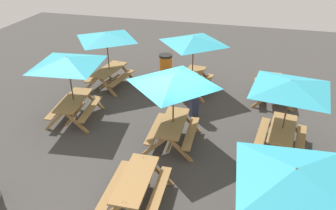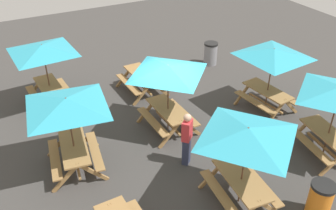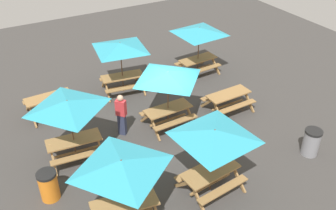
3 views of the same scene
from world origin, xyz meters
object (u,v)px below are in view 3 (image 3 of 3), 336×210
object	(u,v)px
picnic_table_3	(199,34)
person_standing	(121,114)
picnic_table_1	(168,79)
picnic_table_4	(49,101)
trash_bin_gray	(311,142)
picnic_table_0	(214,138)
picnic_table_2	(120,50)
trash_bin_orange	(49,185)
picnic_table_5	(122,169)
picnic_table_6	(68,109)
picnic_table_7	(228,98)

from	to	relation	value
picnic_table_3	person_standing	world-z (taller)	picnic_table_3
picnic_table_1	person_standing	world-z (taller)	picnic_table_1
picnic_table_4	trash_bin_gray	bearing A→B (deg)	-45.77
picnic_table_0	picnic_table_2	distance (m)	6.78
picnic_table_4	person_standing	world-z (taller)	person_standing
person_standing	picnic_table_4	bearing A→B (deg)	174.05
picnic_table_4	trash_bin_gray	distance (m)	9.92
trash_bin_gray	picnic_table_3	bearing A→B (deg)	91.13
picnic_table_4	trash_bin_orange	distance (m)	4.70
picnic_table_4	picnic_table_0	bearing A→B (deg)	-66.15
trash_bin_orange	picnic_table_2	bearing A→B (deg)	46.80
picnic_table_0	trash_bin_orange	xyz separation A→B (m)	(-4.36, 2.07, -1.49)
picnic_table_1	trash_bin_gray	xyz separation A→B (m)	(3.43, -3.87, -1.49)
trash_bin_orange	picnic_table_4	bearing A→B (deg)	75.47
picnic_table_5	picnic_table_6	world-z (taller)	same
picnic_table_2	picnic_table_7	bearing A→B (deg)	-39.46
trash_bin_gray	trash_bin_orange	size ratio (longest dim) A/B	1.00
picnic_table_6	trash_bin_gray	size ratio (longest dim) A/B	2.38
picnic_table_1	trash_bin_gray	world-z (taller)	picnic_table_1
picnic_table_3	picnic_table_4	distance (m)	7.16
picnic_table_0	picnic_table_3	world-z (taller)	same
picnic_table_3	picnic_table_4	world-z (taller)	picnic_table_3
picnic_table_4	picnic_table_5	bearing A→B (deg)	-88.15
picnic_table_0	person_standing	bearing A→B (deg)	101.32
picnic_table_0	picnic_table_1	bearing A→B (deg)	75.75
trash_bin_gray	person_standing	bearing A→B (deg)	140.96
picnic_table_2	picnic_table_3	xyz separation A→B (m)	(3.77, -0.18, 0.00)
picnic_table_7	trash_bin_orange	bearing A→B (deg)	-172.10
picnic_table_6	person_standing	world-z (taller)	picnic_table_6
picnic_table_5	picnic_table_6	size ratio (longest dim) A/B	1.00
picnic_table_1	trash_bin_orange	distance (m)	5.35
picnic_table_7	picnic_table_6	bearing A→B (deg)	176.95
picnic_table_3	picnic_table_4	bearing A→B (deg)	176.28
picnic_table_5	picnic_table_7	size ratio (longest dim) A/B	1.27
picnic_table_4	person_standing	bearing A→B (deg)	-55.55
picnic_table_7	picnic_table_2	bearing A→B (deg)	130.42
picnic_table_6	trash_bin_orange	size ratio (longest dim) A/B	2.38
picnic_table_0	picnic_table_7	size ratio (longest dim) A/B	1.53
picnic_table_3	picnic_table_5	size ratio (longest dim) A/B	1.21
person_standing	picnic_table_7	bearing A→B (deg)	40.04
picnic_table_0	picnic_table_4	bearing A→B (deg)	109.90
picnic_table_2	picnic_table_7	size ratio (longest dim) A/B	1.52
picnic_table_0	picnic_table_4	distance (m)	7.48
picnic_table_4	picnic_table_7	size ratio (longest dim) A/B	1.00
picnic_table_1	picnic_table_2	size ratio (longest dim) A/B	0.83
picnic_table_6	picnic_table_4	bearing A→B (deg)	97.02
picnic_table_5	picnic_table_2	bearing A→B (deg)	75.65
picnic_table_5	person_standing	bearing A→B (deg)	76.45
picnic_table_5	trash_bin_gray	size ratio (longest dim) A/B	2.38
picnic_table_3	picnic_table_5	xyz separation A→B (m)	(-6.59, -6.49, 0.00)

